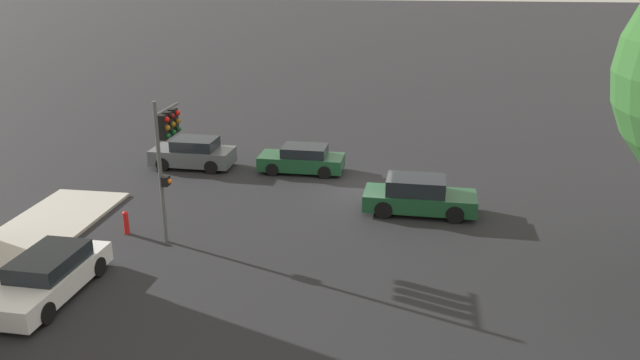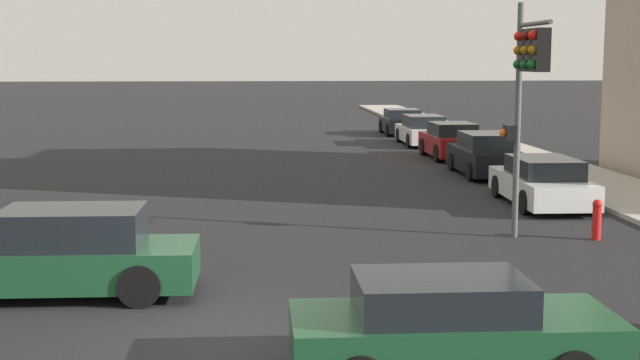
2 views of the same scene
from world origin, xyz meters
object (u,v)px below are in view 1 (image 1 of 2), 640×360
object	(u,v)px
crossing_car_2	(302,160)
fire_hydrant	(126,222)
crossing_car_0	(193,154)
parked_car_0	(48,276)
traffic_signal	(167,138)
crossing_car_1	(419,196)

from	to	relation	value
crossing_car_2	fire_hydrant	distance (m)	9.84
crossing_car_0	crossing_car_2	distance (m)	5.52
crossing_car_2	parked_car_0	bearing A→B (deg)	67.43
parked_car_0	fire_hydrant	bearing A→B (deg)	177.74
traffic_signal	crossing_car_1	xyz separation A→B (m)	(-9.11, -3.56, -3.05)
traffic_signal	crossing_car_0	bearing A→B (deg)	105.06
crossing_car_1	crossing_car_0	bearing A→B (deg)	159.80
parked_car_0	crossing_car_0	bearing A→B (deg)	-178.63
crossing_car_1	fire_hydrant	world-z (taller)	crossing_car_1
crossing_car_0	crossing_car_1	bearing A→B (deg)	159.77
traffic_signal	crossing_car_2	xyz separation A→B (m)	(-3.46, -8.04, -3.13)
traffic_signal	crossing_car_2	size ratio (longest dim) A/B	1.28
crossing_car_1	fire_hydrant	size ratio (longest dim) A/B	4.98
crossing_car_0	parked_car_0	bearing A→B (deg)	91.01
traffic_signal	fire_hydrant	bearing A→B (deg)	-170.77
crossing_car_0	crossing_car_1	world-z (taller)	crossing_car_1
traffic_signal	parked_car_0	world-z (taller)	traffic_signal
crossing_car_0	crossing_car_1	size ratio (longest dim) A/B	0.89
traffic_signal	crossing_car_1	size ratio (longest dim) A/B	1.15
crossing_car_0	crossing_car_2	size ratio (longest dim) A/B	0.99
crossing_car_0	crossing_car_2	bearing A→B (deg)	-177.86
crossing_car_1	fire_hydrant	bearing A→B (deg)	-159.35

